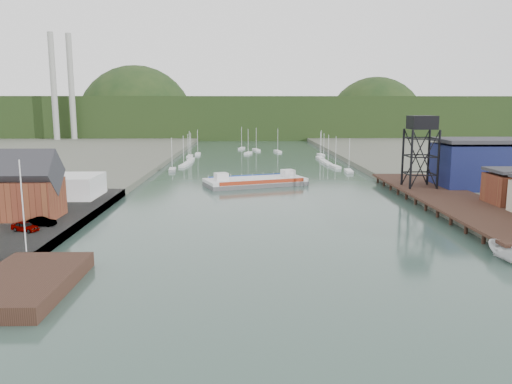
{
  "coord_description": "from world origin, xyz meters",
  "views": [
    {
      "loc": [
        -4.53,
        -53.15,
        20.26
      ],
      "look_at": [
        -2.44,
        40.96,
        4.0
      ],
      "focal_mm": 35.0,
      "sensor_mm": 36.0,
      "label": 1
    }
  ],
  "objects_px": {
    "lift_tower": "(422,127)",
    "car_west_a": "(25,226)",
    "motorboat": "(504,252)",
    "harbor_building": "(22,192)",
    "chain_ferry": "(255,181)"
  },
  "relations": [
    {
      "from": "lift_tower",
      "to": "motorboat",
      "type": "xyz_separation_m",
      "value": [
        -5.25,
        -48.28,
        -14.41
      ]
    },
    {
      "from": "chain_ferry",
      "to": "car_west_a",
      "type": "distance_m",
      "value": 64.43
    },
    {
      "from": "car_west_a",
      "to": "motorboat",
      "type": "bearing_deg",
      "value": -76.45
    },
    {
      "from": "lift_tower",
      "to": "motorboat",
      "type": "height_order",
      "value": "lift_tower"
    },
    {
      "from": "harbor_building",
      "to": "lift_tower",
      "type": "distance_m",
      "value": 82.49
    },
    {
      "from": "lift_tower",
      "to": "chain_ferry",
      "type": "xyz_separation_m",
      "value": [
        -36.85,
        16.25,
        -14.59
      ]
    },
    {
      "from": "lift_tower",
      "to": "car_west_a",
      "type": "height_order",
      "value": "lift_tower"
    },
    {
      "from": "motorboat",
      "to": "car_west_a",
      "type": "xyz_separation_m",
      "value": [
        -67.47,
        11.03,
        1.12
      ]
    },
    {
      "from": "lift_tower",
      "to": "chain_ferry",
      "type": "distance_m",
      "value": 42.83
    },
    {
      "from": "chain_ferry",
      "to": "motorboat",
      "type": "distance_m",
      "value": 71.85
    },
    {
      "from": "lift_tower",
      "to": "car_west_a",
      "type": "distance_m",
      "value": 82.78
    },
    {
      "from": "chain_ferry",
      "to": "lift_tower",
      "type": "bearing_deg",
      "value": -43.32
    },
    {
      "from": "harbor_building",
      "to": "chain_ferry",
      "type": "distance_m",
      "value": 59.96
    },
    {
      "from": "harbor_building",
      "to": "motorboat",
      "type": "height_order",
      "value": "harbor_building"
    },
    {
      "from": "harbor_building",
      "to": "car_west_a",
      "type": "height_order",
      "value": "harbor_building"
    }
  ]
}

